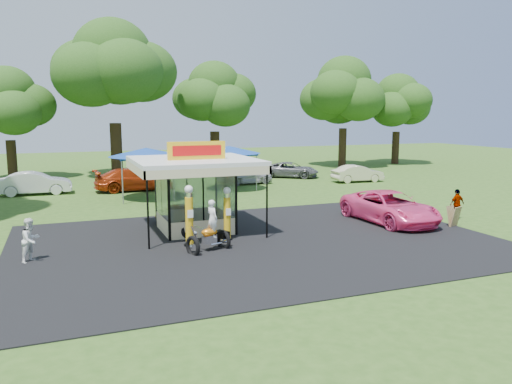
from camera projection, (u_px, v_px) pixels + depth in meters
ground at (278, 254)px, 19.32m from camera, size 120.00×120.00×0.00m
asphalt_apron at (259, 242)px, 21.15m from camera, size 20.00×14.00×0.04m
gas_station_kiosk at (195, 193)px, 22.92m from camera, size 5.40×5.40×4.18m
gas_pump_left at (189, 217)px, 20.26m from camera, size 0.47×0.47×2.54m
gas_pump_right at (227, 215)px, 21.25m from camera, size 0.43×0.43×2.33m
motorcycle at (211, 231)px, 19.66m from camera, size 1.88×1.38×2.13m
spare_tires at (186, 230)px, 21.70m from camera, size 1.01×0.83×0.81m
a_frame_sign at (454, 217)px, 23.96m from camera, size 0.61×0.64×1.01m
kiosk_car at (184, 212)px, 25.15m from camera, size 2.82×1.13×0.96m
pink_sedan at (390, 207)px, 24.86m from camera, size 2.81×5.75×1.57m
spectator_west at (31, 240)px, 18.21m from camera, size 0.99×1.01×1.64m
spectator_east_b at (457, 204)px, 25.71m from camera, size 0.95×0.44×1.57m
bg_car_a at (35, 183)px, 33.67m from camera, size 4.74×1.74×1.55m
bg_car_b at (134, 179)px, 35.42m from camera, size 5.62×2.54×1.60m
bg_car_c at (245, 175)px, 38.69m from camera, size 4.41×2.13×1.45m
bg_car_d at (291, 170)px, 42.95m from camera, size 5.11×4.56×1.31m
bg_car_e at (358, 173)px, 40.05m from camera, size 4.21×1.69×1.36m
tent_west at (146, 153)px, 31.57m from camera, size 4.70×4.70×3.29m
tent_east at (229, 150)px, 35.55m from camera, size 4.51×4.51×3.15m
oak_far_b at (8, 109)px, 40.65m from camera, size 7.61×7.61×9.07m
oak_far_c at (113, 79)px, 42.56m from camera, size 11.14×11.14×13.13m
oak_far_d at (214, 102)px, 48.87m from camera, size 8.66×8.66×10.31m
oak_far_e at (344, 98)px, 51.07m from camera, size 9.26×9.26×11.02m
oak_far_f at (397, 107)px, 54.19m from camera, size 7.93×7.93×9.56m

